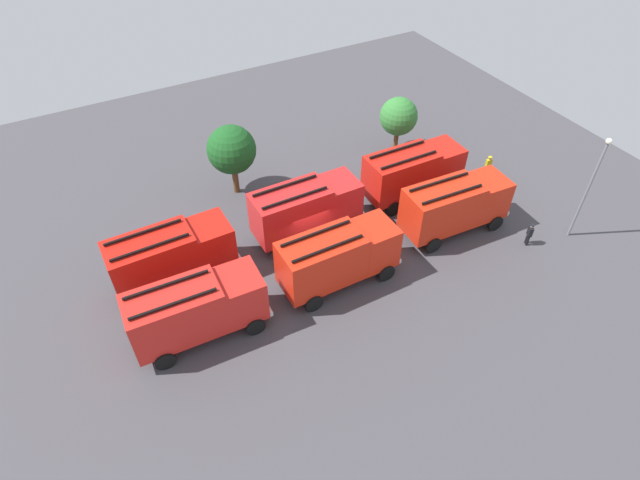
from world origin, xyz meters
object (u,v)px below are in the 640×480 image
fire_truck_0 (196,308)px  traffic_cone_2 (385,237)px  traffic_cone_0 (305,253)px  fire_truck_2 (455,204)px  lamppost (591,183)px  fire_truck_4 (306,208)px  firefighter_2 (281,254)px  tree_1 (399,117)px  fire_truck_1 (338,256)px  firefighter_0 (530,233)px  firefighter_3 (488,166)px  fire_truck_5 (413,171)px  fire_truck_3 (171,255)px  firefighter_1 (148,237)px  traffic_cone_1 (308,200)px  tree_0 (232,150)px

fire_truck_0 → traffic_cone_2: size_ratio=12.23×
fire_truck_0 → traffic_cone_0: fire_truck_0 is taller
fire_truck_2 → lamppost: bearing=-29.1°
fire_truck_4 → firefighter_2: 3.48m
tree_1 → fire_truck_1: bearing=-137.9°
fire_truck_4 → firefighter_0: fire_truck_4 is taller
tree_1 → traffic_cone_2: 11.04m
firefighter_3 → fire_truck_5: bearing=90.9°
fire_truck_3 → fire_truck_4: same height
fire_truck_3 → traffic_cone_2: 13.37m
firefighter_0 → firefighter_1: firefighter_1 is taller
fire_truck_2 → tree_1: bearing=80.2°
fire_truck_5 → traffic_cone_2: 5.51m
firefighter_3 → lamppost: (0.33, -7.59, 3.27)m
lamppost → fire_truck_5: bearing=128.6°
tree_1 → traffic_cone_0: bearing=-148.6°
fire_truck_5 → fire_truck_1: bearing=-150.7°
fire_truck_5 → firefighter_0: 8.62m
fire_truck_2 → traffic_cone_1: size_ratio=10.42×
fire_truck_3 → firefighter_2: (6.07, -1.79, -1.22)m
fire_truck_1 → traffic_cone_2: bearing=20.0°
firefighter_2 → traffic_cone_0: size_ratio=2.90×
fire_truck_2 → tree_0: size_ratio=1.40×
lamppost → tree_0: bearing=139.5°
firefighter_3 → tree_1: size_ratio=0.39×
fire_truck_0 → firefighter_3: size_ratio=4.20×
firefighter_3 → lamppost: lamppost is taller
firefighter_2 → traffic_cone_2: (6.82, -1.24, -0.63)m
firefighter_0 → tree_0: tree_0 is taller
fire_truck_4 → traffic_cone_1: fire_truck_4 is taller
fire_truck_2 → traffic_cone_2: bearing=168.0°
traffic_cone_1 → tree_1: bearing=16.3°
firefighter_2 → traffic_cone_2: 6.96m
tree_1 → traffic_cone_2: tree_1 is taller
fire_truck_5 → traffic_cone_1: bearing=159.7°
fire_truck_4 → tree_1: bearing=26.3°
firefighter_0 → fire_truck_5: bearing=143.9°
firefighter_0 → traffic_cone_0: (-13.06, 5.83, -0.62)m
firefighter_0 → firefighter_2: size_ratio=0.98×
firefighter_2 → fire_truck_5: bearing=176.3°
fire_truck_0 → fire_truck_1: (8.38, -0.18, 0.00)m
fire_truck_5 → firefighter_2: bearing=-169.6°
fire_truck_1 → firefighter_3: 15.64m
firefighter_3 → traffic_cone_0: 15.86m
traffic_cone_1 → firefighter_1: bearing=175.9°
firefighter_0 → fire_truck_3: bearing=-171.7°
fire_truck_3 → tree_1: 20.24m
firefighter_1 → fire_truck_5: bearing=-41.5°
firefighter_1 → fire_truck_0: bearing=-116.1°
firefighter_2 → firefighter_3: firefighter_3 is taller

